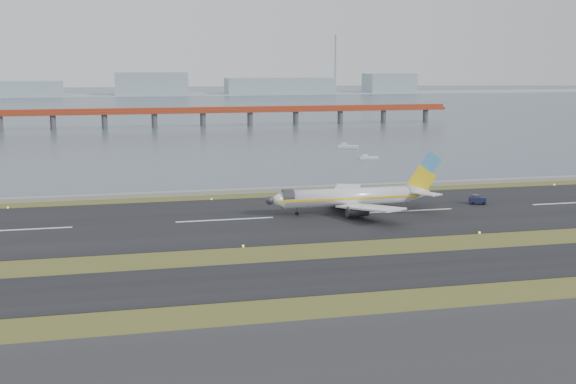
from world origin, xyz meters
name	(u,v)px	position (x,y,z in m)	size (l,w,h in m)	color
ground	(251,259)	(0.00, 0.00, 0.00)	(1000.00, 1000.00, 0.00)	#404E1C
taxiway_strip	(265,279)	(0.00, -12.00, 0.05)	(1000.00, 18.00, 0.10)	black
runway_strip	(225,220)	(0.00, 30.00, 0.05)	(1000.00, 45.00, 0.10)	black
seawall	(208,192)	(0.00, 60.00, 0.50)	(1000.00, 2.50, 1.00)	gray
bay_water	(147,104)	(0.00, 460.00, 0.00)	(1400.00, 800.00, 1.30)	#435261
red_pier	(203,112)	(20.00, 250.00, 7.28)	(260.00, 5.00, 10.20)	#A1371B
far_shoreline	(155,89)	(13.62, 620.00, 6.07)	(1400.00, 80.00, 60.50)	#94A5AF
airliner	(354,197)	(27.88, 31.10, 3.46)	(38.52, 32.89, 12.80)	white
pushback_tug	(477,200)	(58.11, 33.73, 1.08)	(3.84, 2.76, 2.23)	#141938
workboat_near	(368,157)	(60.03, 113.81, 0.49)	(6.55, 2.87, 1.54)	silver
workboat_far	(348,146)	(62.84, 145.41, 0.59)	(8.01, 5.07, 1.86)	silver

